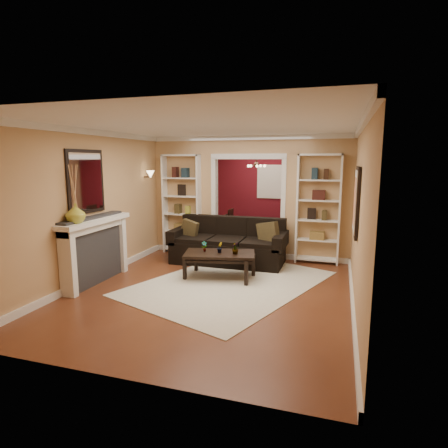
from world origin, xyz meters
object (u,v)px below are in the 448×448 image
(coffee_table, at_px, (220,265))
(bookshelf_left, at_px, (182,204))
(dining_table, at_px, (255,232))
(sofa, at_px, (228,241))
(bookshelf_right, at_px, (318,209))
(fireplace, at_px, (97,251))

(coffee_table, xyz_separation_m, bookshelf_left, (-1.45, 1.63, 0.91))
(bookshelf_left, xyz_separation_m, dining_table, (1.40, 1.64, -0.88))
(sofa, bearing_deg, bookshelf_right, 17.87)
(bookshelf_left, bearing_deg, bookshelf_right, 0.00)
(sofa, bearing_deg, dining_table, 87.48)
(bookshelf_right, bearing_deg, dining_table, 135.98)
(sofa, height_order, fireplace, fireplace)
(sofa, height_order, dining_table, sofa)
(coffee_table, height_order, fireplace, fireplace)
(bookshelf_right, xyz_separation_m, fireplace, (-3.64, -2.53, -0.57))
(bookshelf_left, bearing_deg, coffee_table, -48.33)
(bookshelf_right, bearing_deg, bookshelf_left, 180.00)
(bookshelf_left, bearing_deg, dining_table, 49.62)
(coffee_table, height_order, bookshelf_left, bookshelf_left)
(bookshelf_right, bearing_deg, sofa, -162.13)
(sofa, relative_size, fireplace, 1.43)
(sofa, distance_m, coffee_table, 1.09)
(coffee_table, height_order, dining_table, dining_table)
(fireplace, height_order, dining_table, fireplace)
(bookshelf_left, distance_m, bookshelf_right, 3.10)
(sofa, xyz_separation_m, bookshelf_right, (1.80, 0.58, 0.67))
(bookshelf_right, height_order, fireplace, bookshelf_right)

